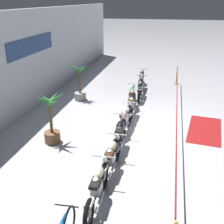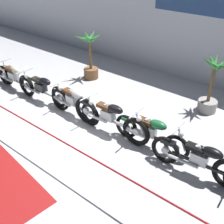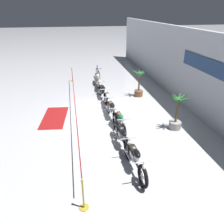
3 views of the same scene
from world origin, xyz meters
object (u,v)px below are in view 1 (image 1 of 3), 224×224
Objects in this scene: motorcycle_black_2 at (120,135)px; motorcycle_black_4 at (131,106)px; potted_palm_right_of_row at (51,121)px; motorcycle_black_6 at (140,88)px; potted_palm_left_of_row at (80,84)px; floor_banner at (205,130)px; motorcycle_cream_1 at (111,159)px; motorcycle_cream_0 at (97,188)px; stanchion_far_left at (176,126)px; motorcycle_green_5 at (132,97)px; motorcycle_silver_3 at (125,120)px; motorcycle_black_7 at (142,80)px; stanchion_mid_left at (176,78)px.

motorcycle_black_2 is 0.94× the size of motorcycle_black_4.
motorcycle_black_6 is at bearing -23.50° from potted_palm_right_of_row.
floor_banner is (-2.23, -5.66, -0.80)m from potted_palm_left_of_row.
floor_banner is (3.50, -2.85, -0.45)m from motorcycle_cream_1.
potted_palm_left_of_row is 6.13m from floor_banner.
motorcycle_black_4 is at bearing 0.28° from motorcycle_cream_0.
potted_palm_left_of_row reaches higher than motorcycle_cream_1.
motorcycle_cream_0 is 2.75m from motorcycle_black_2.
motorcycle_black_4 is (2.73, 0.03, 0.01)m from motorcycle_black_2.
floor_banner is at bearing -138.61° from motorcycle_black_6.
potted_palm_left_of_row is at bearing 50.18° from stanchion_far_left.
motorcycle_green_5 is (1.17, 0.16, -0.02)m from motorcycle_black_4.
motorcycle_cream_1 is 1.19× the size of potted_palm_left_of_row.
floor_banner is at bearing -76.15° from motorcycle_silver_3.
motorcycle_black_2 is at bearing -177.25° from motorcycle_green_5.
motorcycle_green_5 is 3.60m from floor_banner.
motorcycle_cream_1 is 0.92× the size of motorcycle_black_2.
motorcycle_black_7 is 7.16m from potted_palm_right_of_row.
motorcycle_black_7 is at bearing 39.49° from floor_banner.
floor_banner is at bearing -54.32° from motorcycle_black_2.
stanchion_mid_left reaches higher than motorcycle_black_2.
motorcycle_cream_1 reaches higher than motorcycle_green_5.
motorcycle_green_5 is at bearing 154.79° from stanchion_mid_left.
motorcycle_silver_3 is (1.34, 0.06, -0.02)m from motorcycle_black_2.
motorcycle_black_7 is 0.94× the size of floor_banner.
potted_palm_right_of_row is at bearing 40.68° from motorcycle_cream_0.
potted_palm_left_of_row reaches higher than stanchion_mid_left.
floor_banner is at bearing -147.62° from motorcycle_black_7.
motorcycle_cream_0 is 5.63m from floor_banner.
motorcycle_black_6 is at bearing -8.56° from motorcycle_green_5.
motorcycle_black_7 is (6.73, 0.08, 0.01)m from motorcycle_black_2.
motorcycle_black_7 is (8.17, 0.11, 0.02)m from motorcycle_cream_1.
motorcycle_silver_3 is 0.90× the size of motorcycle_black_6.
motorcycle_black_6 is at bearing -70.25° from potted_palm_left_of_row.
stanchion_mid_left is at bearing -10.40° from motorcycle_cream_1.
motorcycle_cream_0 is at bearing -179.51° from motorcycle_black_7.
motorcycle_black_4 is (4.17, 0.06, 0.02)m from motorcycle_cream_1.
motorcycle_silver_3 is 0.89× the size of motorcycle_black_7.
motorcycle_cream_0 is at bearing -178.40° from motorcycle_green_5.
motorcycle_cream_0 is 2.03× the size of stanchion_mid_left.
potted_palm_left_of_row is 5.93m from stanchion_far_left.
motorcycle_cream_0 is 4.09m from motorcycle_silver_3.
motorcycle_black_7 is at bearing -18.15° from potted_palm_right_of_row.
motorcycle_cream_0 is 3.72m from stanchion_far_left.
motorcycle_green_5 is (2.56, 0.13, 0.00)m from motorcycle_silver_3.
motorcycle_black_7 is at bearing 0.70° from motorcycle_black_2.
motorcycle_cream_1 is 4.17m from motorcycle_black_4.
potted_palm_left_of_row is 4.39m from potted_palm_right_of_row.
motorcycle_black_4 is 3.02m from floor_banner.
stanchion_far_left reaches higher than floor_banner.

